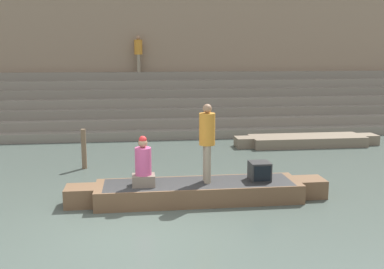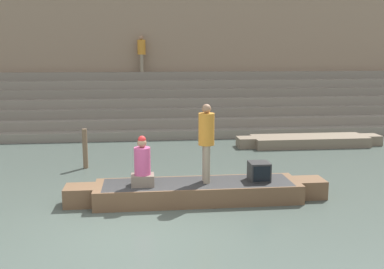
# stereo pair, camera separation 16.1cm
# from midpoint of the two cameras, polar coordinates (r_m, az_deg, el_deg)

# --- Properties ---
(ground_plane) EXTENTS (120.00, 120.00, 0.00)m
(ground_plane) POSITION_cam_midpoint_polar(r_m,az_deg,el_deg) (8.90, -8.02, -11.92)
(ground_plane) COLOR #47544C
(ghat_steps) EXTENTS (36.00, 4.09, 2.48)m
(ghat_steps) POSITION_cam_midpoint_polar(r_m,az_deg,el_deg) (19.87, -7.71, 3.11)
(ghat_steps) COLOR gray
(ghat_steps) RESTS_ON ground
(back_wall) EXTENTS (34.20, 1.28, 8.21)m
(back_wall) POSITION_cam_midpoint_polar(r_m,az_deg,el_deg) (21.78, -7.89, 12.16)
(back_wall) COLOR #937A60
(back_wall) RESTS_ON ground
(rowboat_main) EXTENTS (5.98, 1.30, 0.43)m
(rowboat_main) POSITION_cam_midpoint_polar(r_m,az_deg,el_deg) (10.39, 0.39, -7.17)
(rowboat_main) COLOR brown
(rowboat_main) RESTS_ON ground
(person_standing) EXTENTS (0.36, 0.36, 1.80)m
(person_standing) POSITION_cam_midpoint_polar(r_m,az_deg,el_deg) (10.14, 1.47, -0.39)
(person_standing) COLOR gray
(person_standing) RESTS_ON rowboat_main
(person_rowing) EXTENTS (0.51, 0.40, 1.13)m
(person_rowing) POSITION_cam_midpoint_polar(r_m,az_deg,el_deg) (10.03, -6.66, -4.00)
(person_rowing) COLOR #756656
(person_rowing) RESTS_ON rowboat_main
(tv_set) EXTENTS (0.47, 0.49, 0.43)m
(tv_set) POSITION_cam_midpoint_polar(r_m,az_deg,el_deg) (10.57, 8.14, -4.62)
(tv_set) COLOR #2D2D2D
(tv_set) RESTS_ON rowboat_main
(moored_boat_shore) EXTENTS (5.33, 1.27, 0.36)m
(moored_boat_shore) POSITION_cam_midpoint_polar(r_m,az_deg,el_deg) (16.96, 14.12, -0.71)
(moored_boat_shore) COLOR #756651
(moored_boat_shore) RESTS_ON ground
(mooring_post) EXTENTS (0.15, 0.15, 1.17)m
(mooring_post) POSITION_cam_midpoint_polar(r_m,az_deg,el_deg) (13.51, -13.90, -1.79)
(mooring_post) COLOR brown
(mooring_post) RESTS_ON ground
(person_on_steps) EXTENTS (0.37, 0.37, 1.64)m
(person_on_steps) POSITION_cam_midpoint_polar(r_m,az_deg,el_deg) (20.88, -7.05, 10.45)
(person_on_steps) COLOR gray
(person_on_steps) RESTS_ON ghat_steps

